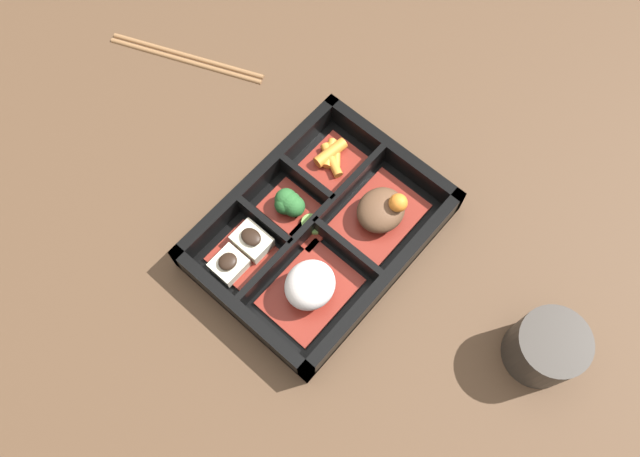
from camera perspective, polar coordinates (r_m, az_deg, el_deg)
name	(u,v)px	position (r m, az deg, el deg)	size (l,w,h in m)	color
ground_plane	(320,236)	(0.78, 0.00, -0.69)	(3.00, 3.00, 0.00)	#4C3523
bento_base	(320,235)	(0.77, 0.00, -0.56)	(0.29, 0.22, 0.01)	black
bento_rim	(318,228)	(0.76, -0.18, 0.04)	(0.29, 0.22, 0.04)	black
bowl_stew	(382,211)	(0.76, 5.65, 1.57)	(0.11, 0.08, 0.05)	maroon
bowl_rice	(310,286)	(0.72, -0.91, -5.32)	(0.11, 0.08, 0.06)	maroon
bowl_carrots	(332,159)	(0.80, 1.11, 6.36)	(0.07, 0.06, 0.02)	maroon
bowl_greens	(289,206)	(0.76, -2.86, 2.09)	(0.06, 0.06, 0.03)	maroon
bowl_tofu	(242,252)	(0.75, -7.15, -2.17)	(0.08, 0.06, 0.03)	maroon
bowl_pickles	(310,230)	(0.76, -0.93, -0.15)	(0.04, 0.04, 0.01)	maroon
tea_cup	(546,347)	(0.74, 19.97, -10.18)	(0.08, 0.08, 0.07)	#2D2823
chopsticks	(186,57)	(0.93, -12.13, 15.07)	(0.10, 0.22, 0.01)	brown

